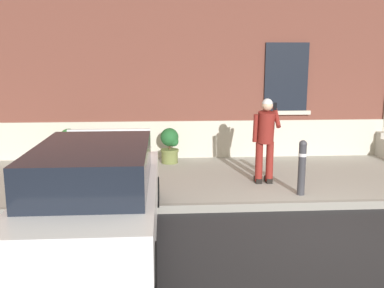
# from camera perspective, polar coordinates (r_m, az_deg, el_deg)

# --- Properties ---
(ground_plane) EXTENTS (80.00, 80.00, 0.00)m
(ground_plane) POSITION_cam_1_polar(r_m,az_deg,el_deg) (7.39, 16.60, -10.67)
(ground_plane) COLOR #232326
(sidewalk) EXTENTS (24.00, 3.60, 0.15)m
(sidewalk) POSITION_cam_1_polar(r_m,az_deg,el_deg) (9.89, 11.06, -4.32)
(sidewalk) COLOR #99968E
(sidewalk) RESTS_ON ground
(curb_edge) EXTENTS (24.00, 0.12, 0.15)m
(curb_edge) POSITION_cam_1_polar(r_m,az_deg,el_deg) (8.19, 14.36, -7.78)
(curb_edge) COLOR gray
(curb_edge) RESTS_ON ground
(building_facade) EXTENTS (24.00, 1.52, 7.50)m
(building_facade) POSITION_cam_1_polar(r_m,az_deg,el_deg) (12.00, 8.68, 16.08)
(building_facade) COLOR brown
(building_facade) RESTS_ON ground
(hatchback_car_white) EXTENTS (1.80, 4.07, 1.50)m
(hatchback_car_white) POSITION_cam_1_polar(r_m,az_deg,el_deg) (6.47, -12.48, -6.18)
(hatchback_car_white) COLOR white
(hatchback_car_white) RESTS_ON ground
(bollard_near_person) EXTENTS (0.15, 0.15, 1.04)m
(bollard_near_person) POSITION_cam_1_polar(r_m,az_deg,el_deg) (8.40, 14.13, -2.74)
(bollard_near_person) COLOR #333338
(bollard_near_person) RESTS_ON sidewalk
(bollard_far_left) EXTENTS (0.15, 0.15, 1.04)m
(bollard_far_left) POSITION_cam_1_polar(r_m,az_deg,el_deg) (8.02, -7.43, -3.15)
(bollard_far_left) COLOR #333338
(bollard_far_left) RESTS_ON sidewalk
(person_on_phone) EXTENTS (0.51, 0.49, 1.75)m
(person_on_phone) POSITION_cam_1_polar(r_m,az_deg,el_deg) (8.91, 9.55, 1.11)
(person_on_phone) COLOR maroon
(person_on_phone) RESTS_ON sidewalk
(planter_terracotta) EXTENTS (0.44, 0.44, 0.86)m
(planter_terracotta) POSITION_cam_1_polar(r_m,az_deg,el_deg) (10.95, -15.66, -0.17)
(planter_terracotta) COLOR #B25B38
(planter_terracotta) RESTS_ON sidewalk
(planter_olive) EXTENTS (0.44, 0.44, 0.86)m
(planter_olive) POSITION_cam_1_polar(r_m,az_deg,el_deg) (10.64, -2.90, -0.08)
(planter_olive) COLOR #606B38
(planter_olive) RESTS_ON sidewalk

